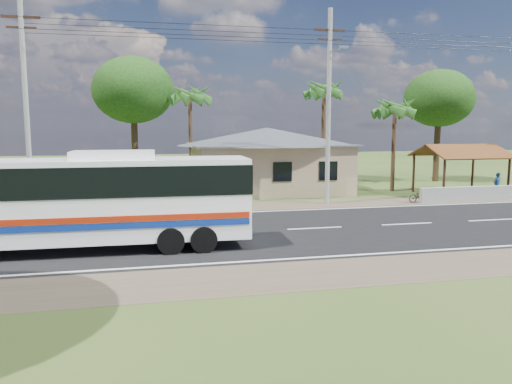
% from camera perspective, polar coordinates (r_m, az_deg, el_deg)
% --- Properties ---
extents(ground, '(120.00, 120.00, 0.00)m').
position_cam_1_polar(ground, '(22.32, 6.71, -4.18)').
color(ground, '#2B4217').
rests_on(ground, ground).
extents(road, '(120.00, 16.00, 0.03)m').
position_cam_1_polar(road, '(22.32, 6.71, -4.16)').
color(road, black).
rests_on(road, ground).
extents(house, '(12.40, 10.00, 5.00)m').
position_cam_1_polar(house, '(34.66, 1.27, 4.47)').
color(house, tan).
rests_on(house, ground).
extents(waiting_shed, '(5.20, 4.48, 3.35)m').
position_cam_1_polar(waiting_shed, '(35.51, 22.33, 4.12)').
color(waiting_shed, '#331D12').
rests_on(waiting_shed, ground).
extents(concrete_barrier, '(7.00, 0.30, 0.90)m').
position_cam_1_polar(concrete_barrier, '(32.77, 23.57, -0.20)').
color(concrete_barrier, '#9E9E99').
rests_on(concrete_barrier, ground).
extents(utility_poles, '(32.80, 2.22, 11.00)m').
position_cam_1_polar(utility_poles, '(28.88, 7.69, 9.98)').
color(utility_poles, '#9E9E99').
rests_on(utility_poles, ground).
extents(palm_near, '(2.80, 2.80, 6.70)m').
position_cam_1_polar(palm_near, '(35.79, 15.60, 9.21)').
color(palm_near, '#47301E').
rests_on(palm_near, ground).
extents(palm_mid, '(2.80, 2.80, 8.20)m').
position_cam_1_polar(palm_mid, '(38.56, 7.77, 11.44)').
color(palm_mid, '#47301E').
rests_on(palm_mid, ground).
extents(palm_far, '(2.80, 2.80, 7.70)m').
position_cam_1_polar(palm_far, '(36.83, -7.57, 10.87)').
color(palm_far, '#47301E').
rests_on(palm_far, ground).
extents(tree_behind_house, '(6.00, 6.00, 9.61)m').
position_cam_1_polar(tree_behind_house, '(38.71, -13.86, 11.21)').
color(tree_behind_house, '#47301E').
rests_on(tree_behind_house, ground).
extents(tree_behind_shed, '(5.60, 5.60, 9.02)m').
position_cam_1_polar(tree_behind_shed, '(43.42, 20.20, 9.98)').
color(tree_behind_shed, '#47301E').
rests_on(tree_behind_shed, ground).
extents(coach_bus, '(11.77, 2.77, 3.64)m').
position_cam_1_polar(coach_bus, '(18.95, -18.72, -0.26)').
color(coach_bus, white).
rests_on(coach_bus, ground).
extents(motorcycle, '(1.56, 0.65, 0.80)m').
position_cam_1_polar(motorcycle, '(31.15, 18.26, -0.41)').
color(motorcycle, black).
rests_on(motorcycle, ground).
extents(person, '(0.63, 0.48, 1.55)m').
position_cam_1_polar(person, '(35.39, 25.82, 0.74)').
color(person, navy).
rests_on(person, ground).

